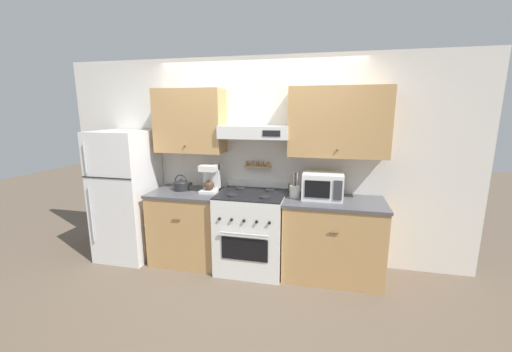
{
  "coord_description": "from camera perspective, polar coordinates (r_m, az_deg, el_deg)",
  "views": [
    {
      "loc": [
        0.86,
        -3.17,
        1.91
      ],
      "look_at": [
        0.06,
        0.28,
        1.17
      ],
      "focal_mm": 22.0,
      "sensor_mm": 36.0,
      "label": 1
    }
  ],
  "objects": [
    {
      "name": "counter_left",
      "position": [
        4.16,
        -12.06,
        -8.82
      ],
      "size": [
        0.88,
        0.67,
        0.92
      ],
      "color": "tan",
      "rests_on": "ground_plane"
    },
    {
      "name": "stove_range",
      "position": [
        3.86,
        -0.76,
        -9.92
      ],
      "size": [
        0.78,
        0.73,
        1.02
      ],
      "color": "white",
      "rests_on": "ground_plane"
    },
    {
      "name": "ground_plane",
      "position": [
        3.8,
        -1.92,
        -18.34
      ],
      "size": [
        16.0,
        16.0,
        0.0
      ],
      "primitive_type": "plane",
      "color": "brown"
    },
    {
      "name": "wall_back",
      "position": [
        3.91,
        1.08,
        5.03
      ],
      "size": [
        5.2,
        0.46,
        2.55
      ],
      "color": "silver",
      "rests_on": "ground_plane"
    },
    {
      "name": "coffee_maker",
      "position": [
        3.93,
        -8.29,
        -0.36
      ],
      "size": [
        0.2,
        0.24,
        0.34
      ],
      "color": "white",
      "rests_on": "counter_left"
    },
    {
      "name": "microwave",
      "position": [
        3.66,
        12.04,
        -1.74
      ],
      "size": [
        0.45,
        0.37,
        0.3
      ],
      "color": "white",
      "rests_on": "counter_right"
    },
    {
      "name": "utensil_crock",
      "position": [
        3.67,
        7.05,
        -2.71
      ],
      "size": [
        0.12,
        0.12,
        0.29
      ],
      "color": "silver",
      "rests_on": "counter_right"
    },
    {
      "name": "counter_right",
      "position": [
        3.8,
        13.76,
        -10.94
      ],
      "size": [
        1.12,
        0.67,
        0.92
      ],
      "color": "tan",
      "rests_on": "ground_plane"
    },
    {
      "name": "refrigerator",
      "position": [
        4.43,
        -22.4,
        -3.17
      ],
      "size": [
        0.67,
        0.73,
        1.66
      ],
      "color": "white",
      "rests_on": "ground_plane"
    },
    {
      "name": "tea_kettle",
      "position": [
        4.07,
        -13.41,
        -1.57
      ],
      "size": [
        0.25,
        0.19,
        0.2
      ],
      "color": "#232326",
      "rests_on": "counter_left"
    }
  ]
}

